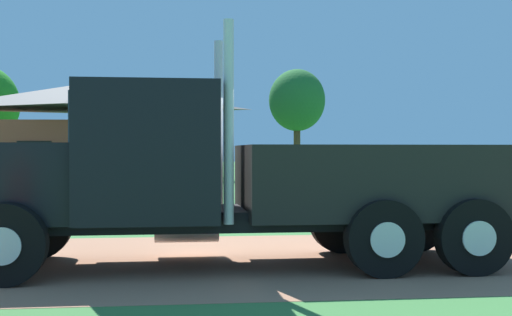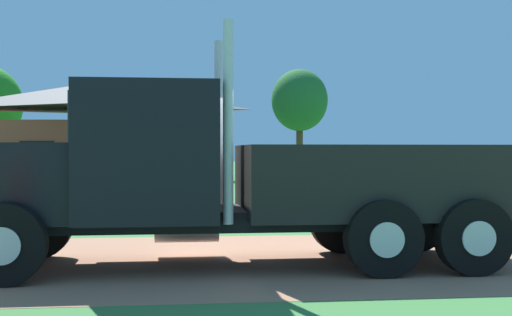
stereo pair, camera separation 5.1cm
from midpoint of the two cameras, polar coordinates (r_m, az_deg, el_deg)
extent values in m
plane|color=#3A7338|center=(10.92, 3.77, -8.22)|extent=(200.00, 200.00, 0.00)
cube|color=#A26E51|center=(10.92, 3.77, -8.20)|extent=(120.00, 6.00, 0.01)
cube|color=black|center=(10.17, -1.03, -4.86)|extent=(8.04, 1.59, 0.28)
cube|color=black|center=(10.29, -18.76, -1.84)|extent=(1.75, 2.01, 1.07)
cube|color=black|center=(10.07, -8.62, 0.47)|extent=(1.91, 2.30, 1.89)
cube|color=#2D3D4C|center=(10.15, -14.09, 2.59)|extent=(0.06, 1.90, 0.83)
cylinder|color=silver|center=(9.21, -2.13, 2.95)|extent=(0.14, 0.14, 2.69)
cylinder|color=silver|center=(11.01, -2.93, 2.56)|extent=(0.14, 0.14, 2.69)
cylinder|color=silver|center=(11.13, -5.53, -5.51)|extent=(1.00, 0.53, 0.52)
cube|color=black|center=(10.51, 9.39, -1.83)|extent=(3.82, 2.31, 1.05)
cylinder|color=black|center=(9.23, -19.66, -6.64)|extent=(1.03, 0.31, 1.03)
cylinder|color=silver|center=(9.07, -19.88, -6.77)|extent=(0.46, 0.04, 0.46)
cylinder|color=black|center=(11.44, -17.16, -5.24)|extent=(1.03, 0.31, 1.03)
cylinder|color=silver|center=(11.60, -17.02, -5.16)|extent=(0.46, 0.04, 0.46)
cylinder|color=black|center=(9.89, 17.45, -6.16)|extent=(1.03, 0.31, 1.03)
cylinder|color=silver|center=(9.74, 17.85, -6.26)|extent=(0.46, 0.04, 0.46)
cylinder|color=black|center=(11.98, 12.92, -4.97)|extent=(1.03, 0.31, 1.03)
cylinder|color=silver|center=(12.13, 12.66, -4.90)|extent=(0.46, 0.04, 0.46)
cylinder|color=black|center=(9.44, 10.49, -6.46)|extent=(1.03, 0.31, 1.03)
cylinder|color=silver|center=(9.29, 10.79, -6.57)|extent=(0.46, 0.04, 0.46)
cylinder|color=black|center=(11.62, 7.09, -5.13)|extent=(1.03, 0.31, 1.03)
cylinder|color=silver|center=(11.77, 6.90, -5.06)|extent=(0.46, 0.04, 0.46)
cube|color=brown|center=(41.46, -13.49, 0.55)|extent=(13.51, 7.99, 3.33)
pyramid|color=#3F3F3F|center=(41.58, -13.50, 4.90)|extent=(14.18, 8.39, 1.49)
cube|color=black|center=(38.52, -17.38, -0.30)|extent=(1.80, 0.21, 2.20)
cylinder|color=#513823|center=(46.01, -5.80, 0.42)|extent=(0.44, 0.44, 3.10)
ellipsoid|color=#235D2B|center=(46.09, -5.80, 3.96)|extent=(3.25, 3.25, 3.58)
cylinder|color=#513823|center=(45.86, 3.60, 0.69)|extent=(0.44, 0.44, 3.53)
ellipsoid|color=#24612A|center=(45.98, 3.60, 4.73)|extent=(3.68, 3.68, 4.05)
camera|label=1|loc=(0.03, -89.86, 0.00)|focal=49.13mm
camera|label=2|loc=(0.03, 90.14, 0.00)|focal=49.13mm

